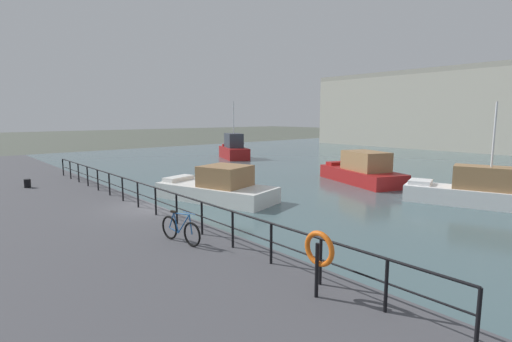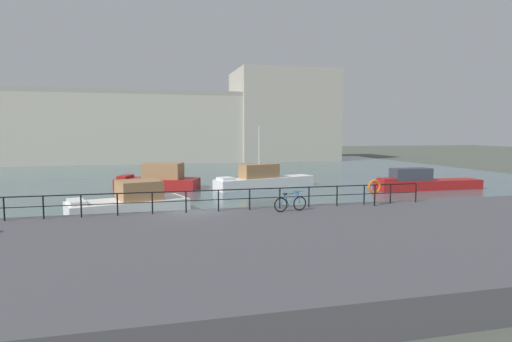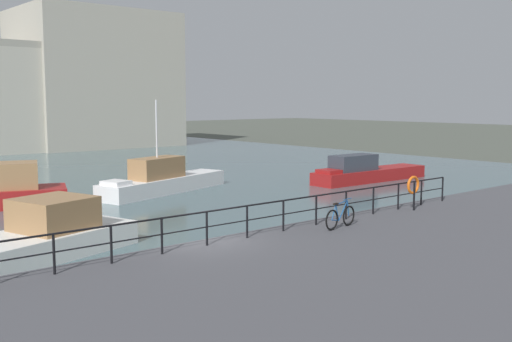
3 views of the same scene
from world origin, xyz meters
TOP-DOWN VIEW (x-y plane):
  - ground_plane at (0.00, 0.00)m, footprint 240.00×240.00m
  - water_basin at (0.00, 30.20)m, footprint 80.00×60.00m
  - moored_harbor_tender at (-19.92, 19.23)m, footprint 5.80×4.18m
  - moored_blue_motorboat at (-3.15, 5.22)m, footprint 7.43×4.63m
  - moored_small_launch at (7.90, 15.22)m, footprint 9.71×4.75m
  - moored_white_yacht at (-1.14, 16.43)m, footprint 7.46×4.94m
  - quay_railing at (0.48, -0.75)m, footprint 23.96×0.07m
  - parked_bicycle at (4.72, -1.67)m, footprint 1.76×0.32m
  - mooring_bollard at (-8.29, -3.29)m, footprint 0.32×0.32m
  - life_ring_stand at (9.58, -1.22)m, footprint 0.75×0.16m

SIDE VIEW (x-z plane):
  - ground_plane at x=0.00m, z-range 0.00..0.00m
  - water_basin at x=0.00m, z-range 0.00..0.01m
  - moored_blue_motorboat at x=-3.15m, z-range -0.28..1.74m
  - moored_small_launch at x=7.90m, z-range -1.98..3.51m
  - moored_white_yacht at x=-1.14m, z-range -0.27..2.02m
  - moored_harbor_tender at x=-19.92m, z-range -2.13..4.28m
  - mooring_bollard at x=-8.29m, z-range 1.06..1.50m
  - parked_bicycle at x=4.72m, z-range 0.96..1.94m
  - quay_railing at x=0.48m, z-range 1.26..2.33m
  - life_ring_stand at x=9.58m, z-range 1.33..2.73m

